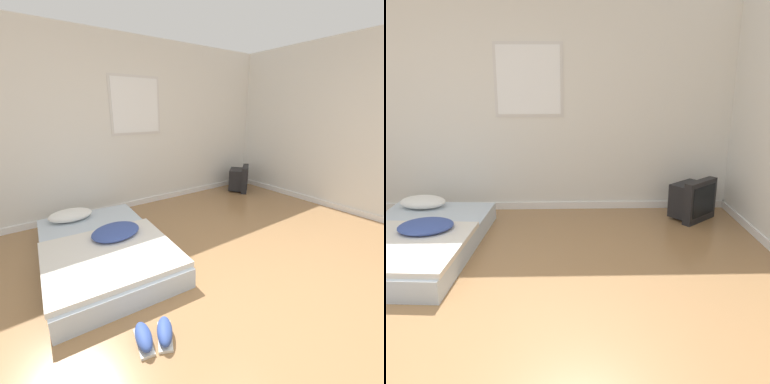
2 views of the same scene
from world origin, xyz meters
The scene contains 4 objects.
ground_plane centered at (0.00, 0.00, 0.00)m, with size 20.00×20.00×0.00m, color #997047.
wall_back centered at (0.00, 3.02, 1.29)m, with size 8.19×0.08×2.60m.
mattress_bed centered at (-0.66, 1.69, 0.13)m, with size 1.31×2.04×0.34m.
crt_tv centered at (2.35, 2.56, 0.24)m, with size 0.59×0.58×0.50m.
Camera 2 is at (0.85, -2.27, 1.79)m, focal length 40.00 mm.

